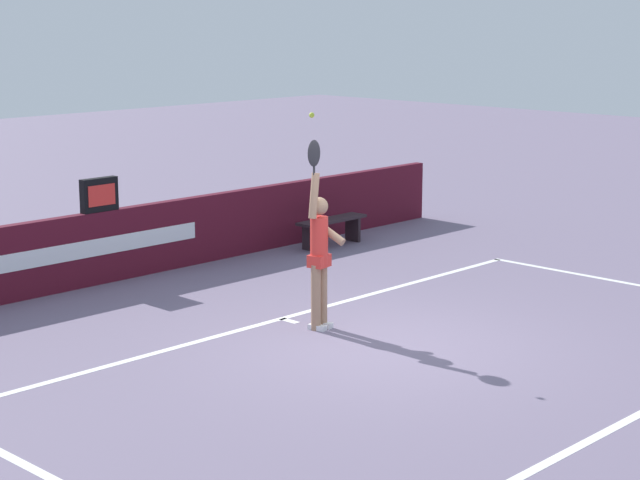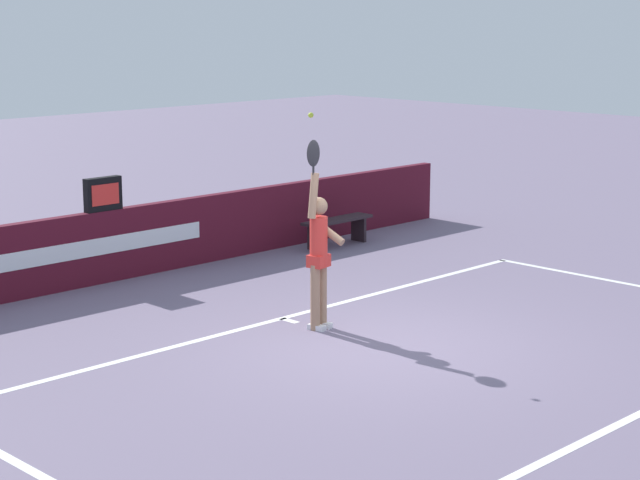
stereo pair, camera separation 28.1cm
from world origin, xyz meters
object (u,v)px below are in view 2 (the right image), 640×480
at_px(speed_display, 103,194).
at_px(tennis_ball, 311,115).
at_px(tennis_player, 319,251).
at_px(courtside_bench_near, 337,225).

bearing_deg(speed_display, tennis_ball, -86.52).
bearing_deg(tennis_player, tennis_ball, -156.46).
distance_m(tennis_ball, courtside_bench_near, 5.99).
xyz_separation_m(tennis_ball, courtside_bench_near, (4.15, 3.57, -2.43)).
distance_m(tennis_player, tennis_ball, 1.78).
xyz_separation_m(speed_display, tennis_ball, (0.26, -4.21, 1.44)).
relative_size(tennis_player, courtside_bench_near, 1.69).
relative_size(tennis_ball, courtside_bench_near, 0.05).
xyz_separation_m(tennis_player, courtside_bench_near, (3.91, 3.46, -0.66)).
distance_m(speed_display, tennis_ball, 4.46).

